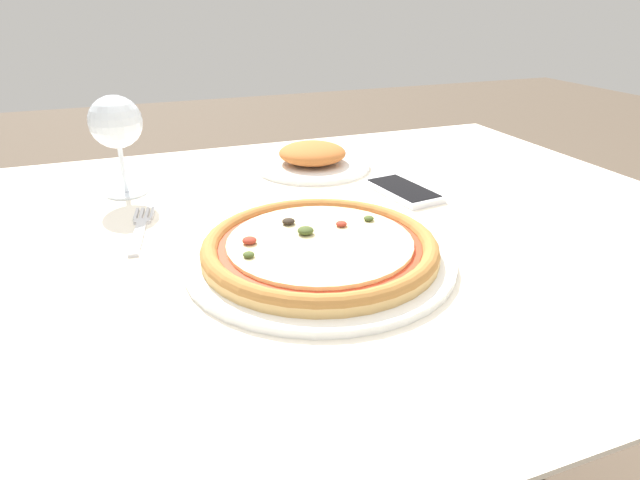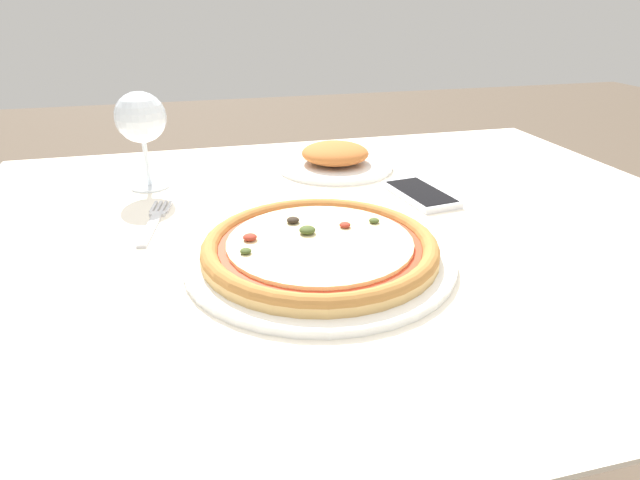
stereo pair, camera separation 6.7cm
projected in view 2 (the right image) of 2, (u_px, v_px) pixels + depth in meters
dining_table at (347, 275)px, 0.84m from camera, size 1.17×0.96×0.71m
pizza_plate at (320, 249)px, 0.68m from camera, size 0.34×0.34×0.04m
fork at (154, 221)px, 0.80m from camera, size 0.05×0.17×0.00m
wine_glass_far_left at (141, 120)px, 0.90m from camera, size 0.09×0.09×0.17m
cell_phone at (421, 194)px, 0.90m from camera, size 0.09×0.15×0.01m
side_plate at (335, 158)px, 1.04m from camera, size 0.22×0.22×0.05m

